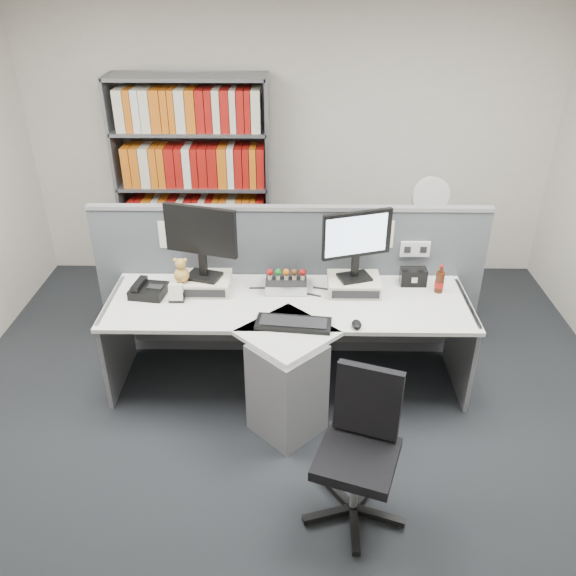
{
  "coord_description": "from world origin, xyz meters",
  "views": [
    {
      "loc": [
        0.05,
        -2.79,
        2.85
      ],
      "look_at": [
        0.0,
        0.65,
        0.92
      ],
      "focal_mm": 36.54,
      "sensor_mm": 36.0,
      "label": 1
    }
  ],
  "objects_px": {
    "monitor_right": "(357,240)",
    "mouse": "(357,324)",
    "speaker": "(413,277)",
    "shelving_unit": "(195,189)",
    "cola_bottle": "(440,282)",
    "office_chair": "(360,444)",
    "desk": "(288,349)",
    "desk_phone": "(148,290)",
    "desktop_pc": "(286,283)",
    "keyboard": "(293,323)",
    "monitor_left": "(201,236)",
    "desk_fan": "(430,200)",
    "filing_cabinet": "(421,272)",
    "desk_calendar": "(176,294)"
  },
  "relations": [
    {
      "from": "monitor_right",
      "to": "mouse",
      "type": "xyz_separation_m",
      "value": [
        -0.02,
        -0.49,
        -0.39
      ]
    },
    {
      "from": "speaker",
      "to": "shelving_unit",
      "type": "bearing_deg",
      "value": 143.31
    },
    {
      "from": "cola_bottle",
      "to": "office_chair",
      "type": "bearing_deg",
      "value": -117.23
    },
    {
      "from": "desk",
      "to": "desk_phone",
      "type": "relative_size",
      "value": 9.57
    },
    {
      "from": "desktop_pc",
      "to": "monitor_right",
      "type": "bearing_deg",
      "value": -3.76
    },
    {
      "from": "monitor_right",
      "to": "keyboard",
      "type": "bearing_deg",
      "value": -132.41
    },
    {
      "from": "cola_bottle",
      "to": "mouse",
      "type": "bearing_deg",
      "value": -143.05
    },
    {
      "from": "desk",
      "to": "keyboard",
      "type": "height_order",
      "value": "keyboard"
    },
    {
      "from": "monitor_left",
      "to": "shelving_unit",
      "type": "bearing_deg",
      "value": 100.81
    },
    {
      "from": "cola_bottle",
      "to": "desk_fan",
      "type": "xyz_separation_m",
      "value": [
        0.1,
        1.03,
        0.25
      ]
    },
    {
      "from": "cola_bottle",
      "to": "shelving_unit",
      "type": "distance_m",
      "value": 2.49
    },
    {
      "from": "desk",
      "to": "mouse",
      "type": "distance_m",
      "value": 0.55
    },
    {
      "from": "filing_cabinet",
      "to": "desk",
      "type": "bearing_deg",
      "value": -130.61
    },
    {
      "from": "desk_phone",
      "to": "speaker",
      "type": "xyz_separation_m",
      "value": [
        1.95,
        0.19,
        0.03
      ]
    },
    {
      "from": "keyboard",
      "to": "mouse",
      "type": "relative_size",
      "value": 4.86
    },
    {
      "from": "mouse",
      "to": "desk_calendar",
      "type": "distance_m",
      "value": 1.3
    },
    {
      "from": "monitor_right",
      "to": "filing_cabinet",
      "type": "relative_size",
      "value": 0.74
    },
    {
      "from": "monitor_left",
      "to": "monitor_right",
      "type": "xyz_separation_m",
      "value": [
        1.1,
        -0.0,
        -0.02
      ]
    },
    {
      "from": "filing_cabinet",
      "to": "desk_calendar",
      "type": "bearing_deg",
      "value": -149.25
    },
    {
      "from": "keyboard",
      "to": "desk_calendar",
      "type": "xyz_separation_m",
      "value": [
        -0.84,
        0.31,
        0.04
      ]
    },
    {
      "from": "desk_calendar",
      "to": "desk_fan",
      "type": "distance_m",
      "value": 2.34
    },
    {
      "from": "mouse",
      "to": "desk",
      "type": "bearing_deg",
      "value": 166.42
    },
    {
      "from": "desktop_pc",
      "to": "desk_calendar",
      "type": "distance_m",
      "value": 0.81
    },
    {
      "from": "desktop_pc",
      "to": "filing_cabinet",
      "type": "height_order",
      "value": "desktop_pc"
    },
    {
      "from": "desk_calendar",
      "to": "filing_cabinet",
      "type": "height_order",
      "value": "desk_calendar"
    },
    {
      "from": "shelving_unit",
      "to": "office_chair",
      "type": "xyz_separation_m",
      "value": [
        1.32,
        -2.8,
        -0.49
      ]
    },
    {
      "from": "desk",
      "to": "shelving_unit",
      "type": "height_order",
      "value": "shelving_unit"
    },
    {
      "from": "monitor_left",
      "to": "filing_cabinet",
      "type": "distance_m",
      "value": 2.23
    },
    {
      "from": "desk",
      "to": "desk_fan",
      "type": "height_order",
      "value": "desk_fan"
    },
    {
      "from": "mouse",
      "to": "shelving_unit",
      "type": "height_order",
      "value": "shelving_unit"
    },
    {
      "from": "desk_phone",
      "to": "filing_cabinet",
      "type": "xyz_separation_m",
      "value": [
        2.22,
        1.1,
        -0.41
      ]
    },
    {
      "from": "filing_cabinet",
      "to": "speaker",
      "type": "bearing_deg",
      "value": -106.41
    },
    {
      "from": "desk",
      "to": "mouse",
      "type": "relative_size",
      "value": 24.27
    },
    {
      "from": "desk",
      "to": "cola_bottle",
      "type": "height_order",
      "value": "cola_bottle"
    },
    {
      "from": "monitor_left",
      "to": "desk_phone",
      "type": "xyz_separation_m",
      "value": [
        -0.4,
        -0.09,
        -0.39
      ]
    },
    {
      "from": "keyboard",
      "to": "shelving_unit",
      "type": "distance_m",
      "value": 2.17
    },
    {
      "from": "desk",
      "to": "shelving_unit",
      "type": "xyz_separation_m",
      "value": [
        -0.9,
        1.85,
        0.52
      ]
    },
    {
      "from": "desktop_pc",
      "to": "desk_phone",
      "type": "height_order",
      "value": "desk_phone"
    },
    {
      "from": "desk",
      "to": "cola_bottle",
      "type": "distance_m",
      "value": 1.21
    },
    {
      "from": "keyboard",
      "to": "office_chair",
      "type": "distance_m",
      "value": 0.97
    },
    {
      "from": "desktop_pc",
      "to": "mouse",
      "type": "xyz_separation_m",
      "value": [
        0.48,
        -0.53,
        -0.02
      ]
    },
    {
      "from": "desktop_pc",
      "to": "keyboard",
      "type": "height_order",
      "value": "desktop_pc"
    },
    {
      "from": "desk",
      "to": "speaker",
      "type": "distance_m",
      "value": 1.1
    },
    {
      "from": "desk",
      "to": "monitor_right",
      "type": "relative_size",
      "value": 4.99
    },
    {
      "from": "desk_calendar",
      "to": "desk_fan",
      "type": "bearing_deg",
      "value": 30.74
    },
    {
      "from": "keyboard",
      "to": "desk_calendar",
      "type": "height_order",
      "value": "desk_calendar"
    },
    {
      "from": "desk",
      "to": "speaker",
      "type": "relative_size",
      "value": 13.49
    },
    {
      "from": "monitor_left",
      "to": "mouse",
      "type": "distance_m",
      "value": 1.25
    },
    {
      "from": "monitor_left",
      "to": "keyboard",
      "type": "relative_size",
      "value": 1.06
    },
    {
      "from": "keyboard",
      "to": "speaker",
      "type": "distance_m",
      "value": 1.07
    }
  ]
}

